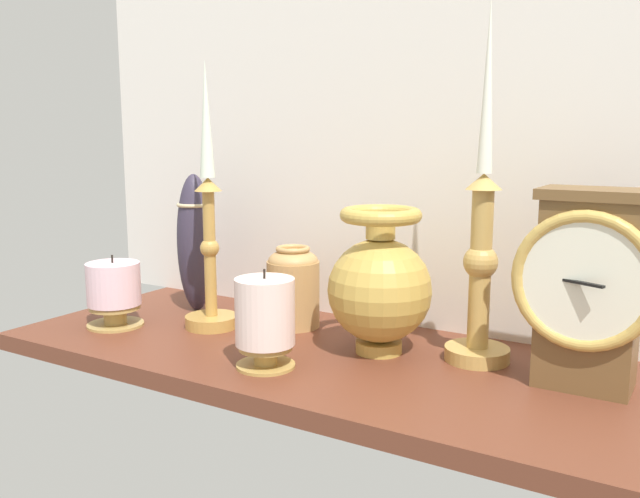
% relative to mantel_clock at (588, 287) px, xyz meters
% --- Properties ---
extents(ground_plane, '(1.00, 0.36, 0.02)m').
position_rel_mantel_clock_xyz_m(ground_plane, '(-0.28, -0.04, -0.13)').
color(ground_plane, brown).
extents(back_wall, '(1.20, 0.02, 0.65)m').
position_rel_mantel_clock_xyz_m(back_wall, '(-0.28, 0.14, 0.21)').
color(back_wall, white).
rests_on(back_wall, ground_plane).
extents(mantel_clock, '(0.16, 0.10, 0.23)m').
position_rel_mantel_clock_xyz_m(mantel_clock, '(0.00, 0.00, 0.00)').
color(mantel_clock, brown).
rests_on(mantel_clock, ground_plane).
extents(candlestick_tall_left, '(0.08, 0.08, 0.40)m').
position_rel_mantel_clock_xyz_m(candlestick_tall_left, '(-0.53, -0.03, 0.02)').
color(candlestick_tall_left, '#BE9044').
rests_on(candlestick_tall_left, ground_plane).
extents(candlestick_tall_center, '(0.08, 0.08, 0.46)m').
position_rel_mantel_clock_xyz_m(candlestick_tall_center, '(-0.14, 0.03, 0.02)').
color(candlestick_tall_center, tan).
rests_on(candlestick_tall_center, ground_plane).
extents(brass_vase_bulbous, '(0.14, 0.14, 0.20)m').
position_rel_mantel_clock_xyz_m(brass_vase_bulbous, '(-0.26, -0.01, -0.03)').
color(brass_vase_bulbous, gold).
rests_on(brass_vase_bulbous, ground_plane).
extents(brass_vase_jar, '(0.08, 0.08, 0.12)m').
position_rel_mantel_clock_xyz_m(brass_vase_jar, '(-0.43, 0.04, -0.06)').
color(brass_vase_jar, tan).
rests_on(brass_vase_jar, ground_plane).
extents(pillar_candle_front, '(0.09, 0.09, 0.11)m').
position_rel_mantel_clock_xyz_m(pillar_candle_front, '(-0.66, -0.10, -0.07)').
color(pillar_candle_front, tan).
rests_on(pillar_candle_front, ground_plane).
extents(pillar_candle_near_clock, '(0.08, 0.08, 0.13)m').
position_rel_mantel_clock_xyz_m(pillar_candle_near_clock, '(-0.36, -0.13, -0.06)').
color(pillar_candle_near_clock, tan).
rests_on(pillar_candle_near_clock, ground_plane).
extents(tall_ceramic_vase, '(0.06, 0.06, 0.23)m').
position_rel_mantel_clock_xyz_m(tall_ceramic_vase, '(-0.62, 0.03, -0.00)').
color(tall_ceramic_vase, '#352E42').
rests_on(tall_ceramic_vase, ground_plane).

